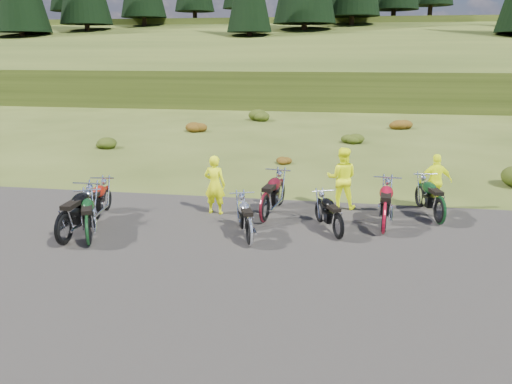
% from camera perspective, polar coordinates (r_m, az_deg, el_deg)
% --- Properties ---
extents(ground, '(300.00, 300.00, 0.00)m').
position_cam_1_polar(ground, '(11.68, -0.19, -6.55)').
color(ground, '#364216').
rests_on(ground, ground).
extents(gravel_pad, '(20.00, 12.00, 0.04)m').
position_cam_1_polar(gravel_pad, '(9.89, -2.14, -10.90)').
color(gravel_pad, black).
rests_on(gravel_pad, ground).
extents(hill_slope, '(300.00, 45.97, 9.37)m').
position_cam_1_polar(hill_slope, '(60.84, 7.81, 11.48)').
color(hill_slope, '#2E3C14').
rests_on(hill_slope, ground).
extents(hill_plateau, '(300.00, 90.00, 9.17)m').
position_cam_1_polar(hill_plateau, '(120.75, 8.75, 13.53)').
color(hill_plateau, '#2E3C14').
rests_on(hill_plateau, ground).
extents(shrub_1, '(1.03, 1.03, 0.61)m').
position_cam_1_polar(shrub_1, '(24.85, -16.87, 5.55)').
color(shrub_1, '#25360D').
rests_on(shrub_1, ground).
extents(shrub_2, '(1.30, 1.30, 0.77)m').
position_cam_1_polar(shrub_2, '(28.69, -6.98, 7.56)').
color(shrub_2, '#662B0C').
rests_on(shrub_2, ground).
extents(shrub_3, '(1.56, 1.56, 0.92)m').
position_cam_1_polar(shrub_3, '(33.19, 0.47, 8.92)').
color(shrub_3, '#25360D').
rests_on(shrub_3, ground).
extents(shrub_4, '(0.77, 0.77, 0.45)m').
position_cam_1_polar(shrub_4, '(20.41, 3.00, 3.87)').
color(shrub_4, '#662B0C').
rests_on(shrub_4, ground).
extents(shrub_5, '(1.03, 1.03, 0.61)m').
position_cam_1_polar(shrub_5, '(25.50, 10.89, 6.19)').
color(shrub_5, '#25360D').
rests_on(shrub_5, ground).
extents(shrub_6, '(1.30, 1.30, 0.77)m').
position_cam_1_polar(shrub_6, '(30.93, 16.12, 7.66)').
color(shrub_6, '#662B0C').
rests_on(shrub_6, ground).
extents(motorcycle_0, '(0.82, 2.32, 1.21)m').
position_cam_1_polar(motorcycle_0, '(12.71, -20.90, -5.74)').
color(motorcycle_0, black).
rests_on(motorcycle_0, ground).
extents(motorcycle_1, '(0.94, 2.11, 1.07)m').
position_cam_1_polar(motorcycle_1, '(13.72, -18.32, -3.92)').
color(motorcycle_1, maroon).
rests_on(motorcycle_1, ground).
extents(motorcycle_2, '(1.52, 2.17, 1.08)m').
position_cam_1_polar(motorcycle_2, '(12.47, -18.51, -5.93)').
color(motorcycle_2, black).
rests_on(motorcycle_2, ground).
extents(motorcycle_3, '(1.28, 2.06, 1.02)m').
position_cam_1_polar(motorcycle_3, '(11.83, -0.74, -6.26)').
color(motorcycle_3, silver).
rests_on(motorcycle_3, ground).
extents(motorcycle_4, '(1.11, 2.38, 1.20)m').
position_cam_1_polar(motorcycle_4, '(13.39, 0.98, -3.57)').
color(motorcycle_4, '#4B0C15').
rests_on(motorcycle_4, ground).
extents(motorcycle_5, '(1.30, 1.95, 0.97)m').
position_cam_1_polar(motorcycle_5, '(12.39, 9.30, -5.42)').
color(motorcycle_5, black).
rests_on(motorcycle_5, ground).
extents(motorcycle_6, '(1.00, 2.34, 1.19)m').
position_cam_1_polar(motorcycle_6, '(12.98, 14.32, -4.72)').
color(motorcycle_6, maroon).
rests_on(motorcycle_6, ground).
extents(motorcycle_7, '(1.13, 2.23, 1.11)m').
position_cam_1_polar(motorcycle_7, '(14.10, 20.11, -3.56)').
color(motorcycle_7, black).
rests_on(motorcycle_7, ground).
extents(person_middle, '(0.64, 0.46, 1.66)m').
position_cam_1_polar(person_middle, '(13.92, -4.73, 0.72)').
color(person_middle, '#F0FF0D').
rests_on(person_middle, ground).
extents(person_right_a, '(0.89, 0.70, 1.79)m').
position_cam_1_polar(person_right_a, '(14.57, 9.77, 1.47)').
color(person_right_a, '#F0FF0D').
rests_on(person_right_a, ground).
extents(person_right_b, '(0.97, 0.51, 1.59)m').
position_cam_1_polar(person_right_b, '(15.31, 19.83, 1.06)').
color(person_right_b, '#F0FF0D').
rests_on(person_right_b, ground).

